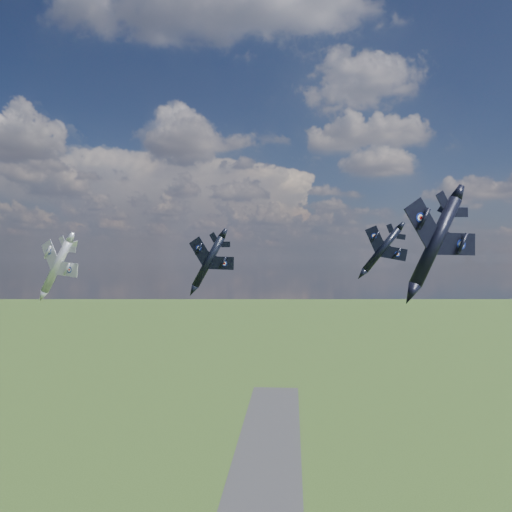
# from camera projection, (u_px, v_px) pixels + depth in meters

# --- Properties ---
(jet_lead_navy) EXTENTS (11.55, 14.47, 6.98)m
(jet_lead_navy) POSITION_uv_depth(u_px,v_px,m) (209.00, 261.00, 83.96)
(jet_lead_navy) COLOR black
(jet_right_navy) EXTENTS (15.36, 17.73, 7.83)m
(jet_right_navy) POSITION_uv_depth(u_px,v_px,m) (436.00, 241.00, 54.69)
(jet_right_navy) COLOR black
(jet_high_navy) EXTENTS (9.62, 13.60, 8.09)m
(jet_high_navy) POSITION_uv_depth(u_px,v_px,m) (382.00, 250.00, 91.20)
(jet_high_navy) COLOR black
(jet_left_silver) EXTENTS (14.77, 17.13, 8.18)m
(jet_left_silver) POSITION_uv_depth(u_px,v_px,m) (57.00, 266.00, 86.78)
(jet_left_silver) COLOR #B5B7C1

